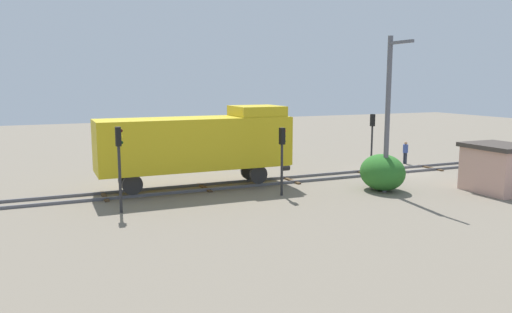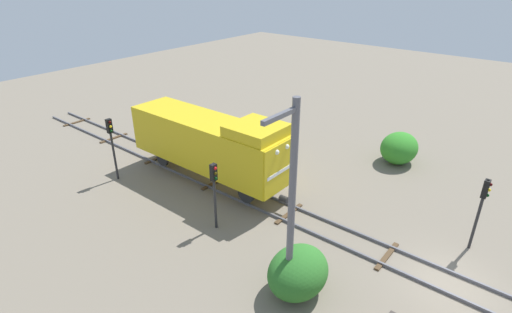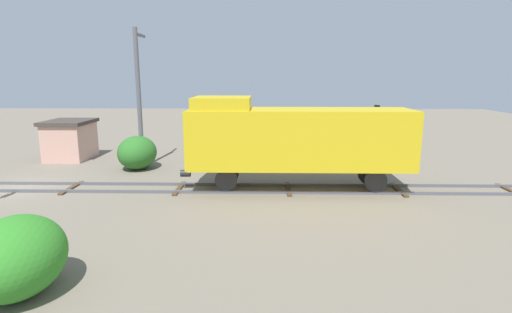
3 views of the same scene
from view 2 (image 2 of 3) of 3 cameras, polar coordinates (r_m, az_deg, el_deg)
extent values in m
plane|color=#756B5B|center=(20.06, 25.88, -16.06)|extent=(101.81, 101.81, 0.00)
cube|color=#595960|center=(19.46, 25.34, -17.10)|extent=(0.10, 67.87, 0.16)
cube|color=#595960|center=(20.58, 26.46, -14.74)|extent=(0.10, 67.87, 0.16)
cube|color=#4C3823|center=(20.48, 18.18, -13.36)|extent=(2.40, 0.24, 0.09)
cube|color=#4C3823|center=(22.44, 4.72, -8.15)|extent=(2.40, 0.24, 0.09)
cube|color=#4C3823|center=(25.53, -5.77, -3.66)|extent=(2.40, 0.24, 0.09)
cube|color=#4C3823|center=(29.40, -13.68, -0.16)|extent=(2.40, 0.24, 0.09)
cube|color=#4C3823|center=(33.77, -19.65, 2.50)|extent=(2.40, 0.24, 0.09)
cube|color=#4C3823|center=(38.48, -24.22, 4.51)|extent=(2.40, 0.24, 0.09)
cube|color=gold|center=(24.71, -6.97, 2.14)|extent=(2.90, 11.00, 2.90)
cube|color=gold|center=(21.58, 0.09, 3.79)|extent=(2.75, 2.80, 0.60)
cube|color=gold|center=(21.41, 3.52, -1.61)|extent=(2.84, 0.10, 2.84)
cube|color=white|center=(21.48, 3.59, -2.11)|extent=(2.46, 0.06, 0.20)
sphere|color=white|center=(20.56, 2.98, 0.62)|extent=(0.28, 0.28, 0.28)
sphere|color=white|center=(21.23, 4.42, 1.42)|extent=(0.28, 0.28, 0.28)
cylinder|color=#262628|center=(22.17, 4.02, -6.08)|extent=(0.36, 0.50, 0.36)
cylinder|color=#262628|center=(22.88, -1.45, -5.36)|extent=(0.18, 1.10, 1.10)
cylinder|color=#262628|center=(23.84, 0.80, -3.97)|extent=(0.18, 1.10, 1.10)
cylinder|color=#262628|center=(27.71, -13.19, -0.22)|extent=(0.18, 1.10, 1.10)
cylinder|color=#262628|center=(28.50, -10.95, 0.76)|extent=(0.18, 1.10, 1.10)
cylinder|color=#262628|center=(21.64, 29.13, -7.35)|extent=(0.14, 0.14, 3.79)
cube|color=black|center=(20.96, 29.97, -4.02)|extent=(0.32, 0.24, 0.90)
sphere|color=#390606|center=(20.84, 30.50, -3.48)|extent=(0.16, 0.16, 0.16)
sphere|color=yellow|center=(20.96, 30.33, -4.15)|extent=(0.16, 0.16, 0.16)
sphere|color=black|center=(21.08, 30.16, -4.81)|extent=(0.16, 0.16, 0.16)
cylinder|color=#262628|center=(20.49, -5.91, -5.77)|extent=(0.14, 0.14, 3.73)
cube|color=black|center=(19.79, -6.10, -2.27)|extent=(0.32, 0.24, 0.90)
sphere|color=red|center=(19.57, -5.84, -1.70)|extent=(0.16, 0.16, 0.16)
sphere|color=#3C3306|center=(19.70, -5.80, -2.42)|extent=(0.16, 0.16, 0.16)
sphere|color=black|center=(19.84, -5.77, -3.13)|extent=(0.16, 0.16, 0.16)
cylinder|color=#262628|center=(26.53, -19.71, 0.90)|extent=(0.14, 0.14, 4.11)
cube|color=black|center=(25.93, -20.23, 4.11)|extent=(0.32, 0.24, 0.90)
sphere|color=#390606|center=(25.73, -20.16, 4.60)|extent=(0.16, 0.16, 0.16)
sphere|color=yellow|center=(25.82, -20.06, 4.03)|extent=(0.16, 0.16, 0.16)
sphere|color=black|center=(25.92, -19.97, 3.45)|extent=(0.16, 0.16, 0.16)
cylinder|color=#595960|center=(15.03, 5.10, -7.46)|extent=(0.28, 0.28, 8.66)
cube|color=#595960|center=(12.60, 3.47, 5.84)|extent=(1.80, 0.16, 0.16)
ellipsoid|color=#2B6C26|center=(17.28, 6.02, -16.10)|extent=(2.88, 2.36, 2.10)
ellipsoid|color=#308226|center=(29.29, 19.77, 1.15)|extent=(2.97, 2.43, 2.16)
camera|label=1|loc=(27.97, -72.53, -6.12)|focal=35.00mm
camera|label=3|loc=(38.91, 16.83, 14.78)|focal=28.00mm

